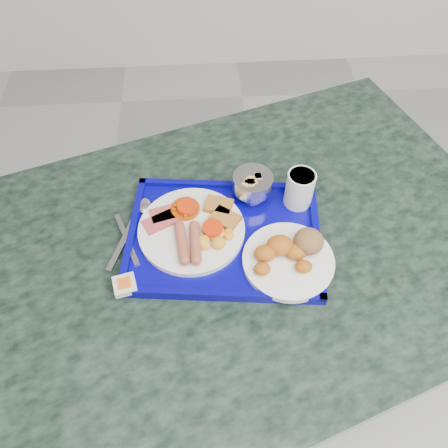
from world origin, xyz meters
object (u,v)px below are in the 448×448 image
at_px(tray, 224,237).
at_px(juice_cup, 300,188).
at_px(main_plate, 194,228).
at_px(bread_plate, 290,254).
at_px(table, 235,289).
at_px(fruit_bowl, 253,183).

xyz_separation_m(tray, juice_cup, (0.17, 0.08, 0.05)).
distance_m(main_plate, bread_plate, 0.21).
distance_m(bread_plate, juice_cup, 0.16).
bearing_deg(tray, table, -33.00).
bearing_deg(fruit_bowl, tray, -123.13).
height_order(fruit_bowl, juice_cup, juice_cup).
height_order(table, fruit_bowl, fruit_bowl).
relative_size(bread_plate, juice_cup, 2.16).
bearing_deg(main_plate, table, -19.64).
height_order(tray, fruit_bowl, fruit_bowl).
bearing_deg(table, fruit_bowl, 70.28).
xyz_separation_m(table, tray, (-0.03, 0.02, 0.20)).
height_order(tray, juice_cup, juice_cup).
bearing_deg(juice_cup, tray, -154.07).
bearing_deg(tray, main_plate, 166.72).
bearing_deg(fruit_bowl, bread_plate, -71.87).
height_order(bread_plate, juice_cup, juice_cup).
bearing_deg(bread_plate, fruit_bowl, 108.13).
xyz_separation_m(tray, bread_plate, (0.13, -0.07, 0.02)).
relative_size(bread_plate, fruit_bowl, 2.09).
distance_m(main_plate, juice_cup, 0.24).
height_order(table, bread_plate, bread_plate).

